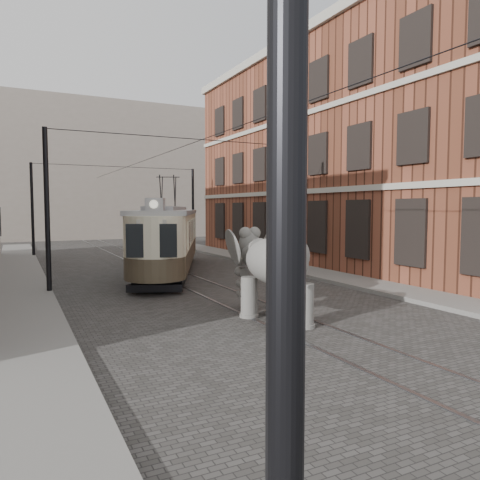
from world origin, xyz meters
TOP-DOWN VIEW (x-y plane):
  - ground at (0.00, 0.00)m, footprint 120.00×120.00m
  - tram_rails at (0.00, 0.00)m, footprint 1.54×80.00m
  - sidewalk_right at (6.00, 0.00)m, footprint 2.00×60.00m
  - sidewalk_left at (-6.50, 0.00)m, footprint 2.00×60.00m
  - brick_building at (11.00, 9.00)m, footprint 8.00×26.00m
  - distant_block at (0.00, 40.00)m, footprint 28.00×10.00m
  - catenary at (-0.20, 5.00)m, footprint 11.00×30.20m
  - tram at (0.04, 9.62)m, footprint 6.78×11.80m
  - elephant at (-0.31, -1.08)m, footprint 2.48×4.31m

SIDE VIEW (x-z plane):
  - ground at x=0.00m, z-range 0.00..0.00m
  - tram_rails at x=0.00m, z-range 0.00..0.02m
  - sidewalk_right at x=6.00m, z-range 0.00..0.15m
  - sidewalk_left at x=-6.50m, z-range 0.00..0.15m
  - elephant at x=-0.31m, z-range 0.00..2.59m
  - tram at x=0.04m, z-range 0.00..4.67m
  - catenary at x=-0.20m, z-range 0.00..6.00m
  - brick_building at x=11.00m, z-range 0.00..12.00m
  - distant_block at x=0.00m, z-range 0.00..14.00m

